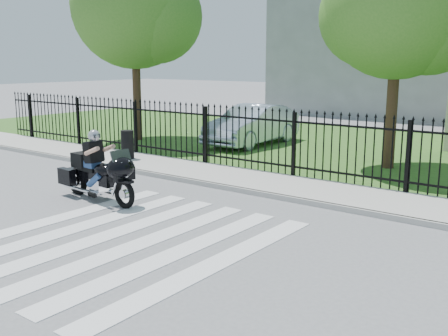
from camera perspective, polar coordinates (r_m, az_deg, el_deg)
The scene contains 12 objects.
ground at distance 9.58m, azimuth -10.72°, elevation -7.63°, with size 120.00×120.00×0.00m, color slate.
crosswalk at distance 9.57m, azimuth -10.73°, elevation -7.59°, with size 5.00×5.50×0.01m, color silver, non-canonical shape.
sidewalk at distance 13.29m, azimuth 5.38°, elevation -1.76°, with size 40.00×2.00×0.12m, color #ADAAA3.
curb at distance 12.47m, azimuth 2.96°, elevation -2.62°, with size 40.00×0.12×0.12m, color #ADAAA3.
grass_strip at distance 19.50m, azimuth 16.27°, elevation 1.97°, with size 40.00×12.00×0.02m, color #2F571D.
iron_fence at distance 13.97m, azimuth 7.61°, elevation 2.37°, with size 26.00×0.04×1.80m.
tree_left at distance 21.16m, azimuth -9.77°, elevation 17.02°, with size 4.80×4.80×7.58m.
tree_mid at distance 15.99m, azimuth 18.46°, elevation 16.58°, with size 4.20×4.20×6.78m.
building_tall at distance 33.60m, azimuth 20.83°, elevation 15.81°, with size 15.00×10.00×12.00m, color #93969B.
motorcycle_rider at distance 12.16m, azimuth -13.65°, elevation -0.33°, with size 2.49×0.91×1.64m.
parked_car at distance 19.70m, azimuth 3.11°, elevation 4.72°, with size 1.57×4.50×1.48m, color #ACBBD8.
litter_bin at distance 16.57m, azimuth -10.46°, elevation 2.53°, with size 0.39×0.39×0.88m, color black.
Camera 1 is at (6.76, -6.02, 3.12)m, focal length 42.00 mm.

